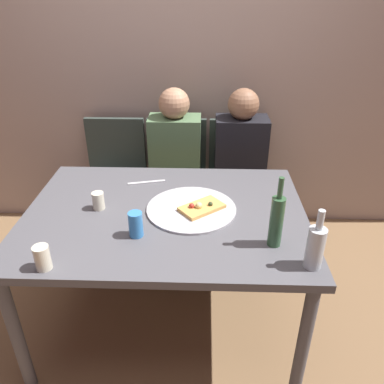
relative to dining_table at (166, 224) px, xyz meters
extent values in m
plane|color=brown|center=(0.00, 0.00, -0.67)|extent=(8.00, 8.00, 0.00)
cube|color=gray|center=(0.00, 1.19, 0.63)|extent=(6.00, 0.10, 2.60)
cube|color=#4C4C51|center=(0.00, 0.00, 0.05)|extent=(1.44, 1.05, 0.04)
cylinder|color=#4C4C51|center=(-0.66, -0.46, -0.32)|extent=(0.06, 0.06, 0.71)
cylinder|color=#4C4C51|center=(0.66, -0.46, -0.32)|extent=(0.06, 0.06, 0.71)
cylinder|color=#4C4C51|center=(-0.66, 0.46, -0.32)|extent=(0.06, 0.06, 0.71)
cylinder|color=#4C4C51|center=(0.66, 0.46, -0.32)|extent=(0.06, 0.06, 0.71)
cylinder|color=#ADADB2|center=(0.13, 0.02, 0.08)|extent=(0.46, 0.46, 0.01)
cube|color=tan|center=(0.19, 0.01, 0.10)|extent=(0.25, 0.24, 0.02)
sphere|color=#EAD184|center=(0.17, 0.00, 0.12)|extent=(0.04, 0.04, 0.04)
sphere|color=#2D381E|center=(0.23, 0.02, 0.11)|extent=(0.02, 0.02, 0.02)
sphere|color=#B22D23|center=(0.14, 0.00, 0.11)|extent=(0.03, 0.03, 0.03)
cylinder|color=#B2BCC1|center=(0.65, -0.40, 0.17)|extent=(0.07, 0.07, 0.18)
cylinder|color=#B2BCC1|center=(0.65, -0.40, 0.30)|extent=(0.03, 0.03, 0.09)
cylinder|color=#2D5133|center=(0.51, -0.26, 0.19)|extent=(0.06, 0.06, 0.24)
cylinder|color=#2D5133|center=(0.51, -0.26, 0.36)|extent=(0.02, 0.02, 0.10)
cylinder|color=beige|center=(-0.34, 0.02, 0.12)|extent=(0.06, 0.06, 0.09)
cylinder|color=beige|center=(-0.45, -0.45, 0.13)|extent=(0.07, 0.07, 0.11)
cylinder|color=#337AC1|center=(-0.11, -0.21, 0.14)|extent=(0.07, 0.07, 0.12)
cube|color=#B7B7BC|center=(-0.14, 0.32, 0.08)|extent=(0.22, 0.07, 0.01)
cube|color=#2D3833|center=(-0.48, 0.84, -0.22)|extent=(0.44, 0.44, 0.05)
cube|color=#2D3833|center=(-0.48, 1.04, 0.00)|extent=(0.44, 0.04, 0.45)
cylinder|color=#2D3833|center=(-0.29, 0.65, -0.46)|extent=(0.04, 0.04, 0.42)
cylinder|color=#2D3833|center=(-0.67, 0.65, -0.46)|extent=(0.04, 0.04, 0.42)
cylinder|color=#2D3833|center=(-0.29, 1.03, -0.46)|extent=(0.04, 0.04, 0.42)
cylinder|color=#2D3833|center=(-0.67, 1.03, -0.46)|extent=(0.04, 0.04, 0.42)
cube|color=#2D3833|center=(-0.01, 0.84, -0.22)|extent=(0.44, 0.44, 0.05)
cube|color=#2D3833|center=(-0.01, 1.04, 0.00)|extent=(0.44, 0.04, 0.45)
cylinder|color=#2D3833|center=(0.18, 0.65, -0.46)|extent=(0.04, 0.04, 0.42)
cylinder|color=#2D3833|center=(-0.20, 0.65, -0.46)|extent=(0.04, 0.04, 0.42)
cylinder|color=#2D3833|center=(0.18, 1.03, -0.46)|extent=(0.04, 0.04, 0.42)
cylinder|color=#2D3833|center=(-0.20, 1.03, -0.46)|extent=(0.04, 0.04, 0.42)
cube|color=#2D3833|center=(0.45, 0.84, -0.22)|extent=(0.44, 0.44, 0.05)
cube|color=#2D3833|center=(0.45, 1.04, 0.00)|extent=(0.44, 0.04, 0.45)
cylinder|color=#2D3833|center=(0.64, 0.65, -0.46)|extent=(0.04, 0.04, 0.42)
cylinder|color=#2D3833|center=(0.26, 0.65, -0.46)|extent=(0.04, 0.04, 0.42)
cylinder|color=#2D3833|center=(0.64, 1.03, -0.46)|extent=(0.04, 0.04, 0.42)
cylinder|color=#2D3833|center=(0.26, 1.03, -0.46)|extent=(0.04, 0.04, 0.42)
cube|color=#4C6B47|center=(-0.01, 0.86, 0.04)|extent=(0.36, 0.22, 0.52)
sphere|color=#A87A5B|center=(-0.01, 0.86, 0.39)|extent=(0.21, 0.21, 0.21)
cylinder|color=black|center=(0.07, 0.66, -0.22)|extent=(0.12, 0.40, 0.12)
cylinder|color=black|center=(-0.09, 0.66, -0.22)|extent=(0.12, 0.40, 0.12)
cylinder|color=black|center=(0.07, 0.46, -0.45)|extent=(0.11, 0.11, 0.45)
cylinder|color=black|center=(-0.09, 0.46, -0.45)|extent=(0.11, 0.11, 0.45)
cube|color=black|center=(0.45, 0.86, 0.04)|extent=(0.36, 0.22, 0.52)
sphere|color=brown|center=(0.45, 0.86, 0.39)|extent=(0.21, 0.21, 0.21)
cylinder|color=black|center=(0.53, 0.66, -0.22)|extent=(0.12, 0.40, 0.12)
cylinder|color=black|center=(0.37, 0.66, -0.22)|extent=(0.12, 0.40, 0.12)
cylinder|color=black|center=(0.53, 0.46, -0.45)|extent=(0.11, 0.11, 0.45)
cylinder|color=black|center=(0.37, 0.46, -0.45)|extent=(0.11, 0.11, 0.45)
camera|label=1|loc=(0.19, -1.67, 1.11)|focal=36.05mm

